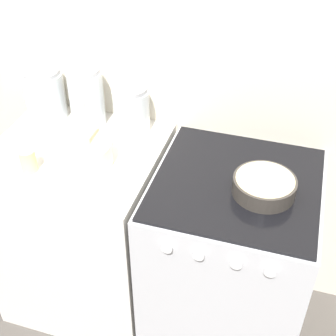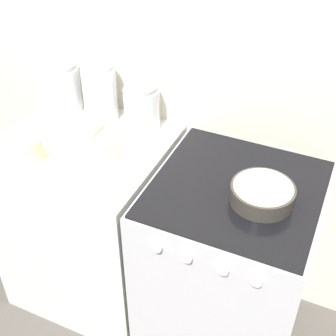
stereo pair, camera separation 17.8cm
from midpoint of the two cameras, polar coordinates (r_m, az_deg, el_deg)
wall_back at (r=2.00m, az=5.44°, el=12.77°), size 4.41×0.05×2.40m
countertop_cabinet at (r=2.30m, az=-7.07°, el=-6.41°), size 0.70×0.65×0.90m
stove at (r=2.11m, az=9.75°, el=-11.81°), size 0.65×0.67×0.90m
mixing_bowl at (r=1.89m, az=-7.66°, el=2.61°), size 0.27×0.27×0.30m
baking_pan at (r=1.74m, az=14.34°, el=-3.14°), size 0.23×0.23×0.07m
storage_jar_left at (r=2.23m, az=-10.58°, el=9.25°), size 0.18×0.18×0.23m
storage_jar_middle at (r=2.12m, az=-5.87°, el=8.64°), size 0.15×0.15×0.27m
storage_jar_right at (r=2.04m, az=-0.70°, el=6.92°), size 0.16×0.16×0.21m
tin_can at (r=1.92m, az=-13.42°, el=2.00°), size 0.06×0.06×0.09m
recipe_page at (r=1.83m, az=-5.69°, el=-0.77°), size 0.26×0.26×0.01m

